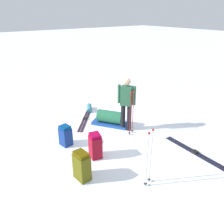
% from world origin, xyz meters
% --- Properties ---
extents(ground_plane, '(80.00, 80.00, 0.00)m').
position_xyz_m(ground_plane, '(0.00, 0.00, 0.00)').
color(ground_plane, white).
extents(skier_standing, '(0.37, 0.49, 1.70)m').
position_xyz_m(skier_standing, '(-0.47, 0.11, 0.95)').
color(skier_standing, black).
rests_on(skier_standing, ground_plane).
extents(ski_pair_near, '(0.25, 1.95, 0.05)m').
position_xyz_m(ski_pair_near, '(-1.11, 2.24, 0.01)').
color(ski_pair_near, black).
rests_on(ski_pair_near, ground_plane).
extents(ski_pair_far, '(1.40, 1.56, 0.05)m').
position_xyz_m(ski_pair_far, '(0.17, -1.33, 0.01)').
color(ski_pair_far, black).
rests_on(ski_pair_far, ground_plane).
extents(backpack_large_dark, '(0.34, 0.38, 0.67)m').
position_xyz_m(backpack_large_dark, '(1.12, 0.77, 0.33)').
color(backpack_large_dark, maroon).
rests_on(backpack_large_dark, ground_plane).
extents(backpack_bright, '(0.28, 0.39, 0.69)m').
position_xyz_m(backpack_bright, '(1.82, 1.31, 0.34)').
color(backpack_bright, '#504E0F').
rests_on(backpack_bright, ground_plane).
extents(backpack_small_spare, '(0.31, 0.34, 0.59)m').
position_xyz_m(backpack_small_spare, '(1.47, -0.22, 0.29)').
color(backpack_small_spare, navy).
rests_on(backpack_small_spare, ground_plane).
extents(ski_poles_planted_near, '(0.23, 0.12, 1.37)m').
position_xyz_m(ski_poles_planted_near, '(-0.42, 0.41, 0.76)').
color(ski_poles_planted_near, maroon).
rests_on(ski_poles_planted_near, ground_plane).
extents(ski_poles_planted_far, '(0.23, 0.12, 1.34)m').
position_xyz_m(ski_poles_planted_far, '(0.77, 2.32, 0.74)').
color(ski_poles_planted_far, '#B9B4BB').
rests_on(ski_poles_planted_far, ground_plane).
extents(gear_sled, '(1.04, 1.24, 0.49)m').
position_xyz_m(gear_sled, '(-0.27, -0.46, 0.22)').
color(gear_sled, '#1A4291').
rests_on(gear_sled, ground_plane).
extents(sleeping_mat_rolled, '(0.43, 0.57, 0.18)m').
position_xyz_m(sleeping_mat_rolled, '(-0.35, -1.90, 0.09)').
color(sleeping_mat_rolled, teal).
rests_on(sleeping_mat_rolled, ground_plane).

